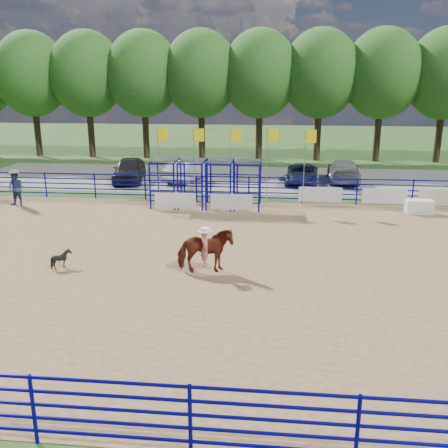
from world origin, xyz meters
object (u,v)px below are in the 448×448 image
Objects in this scene: calf at (61,259)px; spectator_cowboy at (16,188)px; horse_and_rider at (205,249)px; car_c at (302,174)px; car_d at (344,171)px; car_a at (129,170)px; car_b at (187,170)px; announcer_table at (419,207)px.

calf is 0.36× the size of spectator_cowboy.
car_c is (4.21, 16.66, -0.28)m from horse_and_rider.
car_d is (18.77, 8.77, -0.25)m from spectator_cowboy.
car_c is 3.02m from car_d.
car_d is at bearing -3.29° from car_a.
car_b is 7.80m from car_c.
calf is (-5.35, -0.10, -0.54)m from horse_and_rider.
car_d reaches higher than car_c.
car_b reaches higher than car_c.
announcer_table is at bearing -57.87° from calf.
horse_and_rider is at bearing -136.82° from announcer_table.
spectator_cowboy is at bearing 143.12° from horse_and_rider.
calf is (-15.28, -9.43, -0.00)m from announcer_table.
calf is at bearing -148.33° from announcer_table.
horse_and_rider reaches higher than car_d.
car_a is (-2.11, 16.25, 0.45)m from calf.
horse_and_rider is at bearing 72.15° from car_d.
car_b is at bearing 44.49° from spectator_cowboy.
car_c reaches higher than announcer_table.
car_a is 14.62m from car_d.
car_a is (-17.39, 6.82, 0.45)m from announcer_table.
horse_and_rider is at bearing 117.61° from car_b.
car_c reaches higher than calf.
car_d reaches higher than calf.
car_a reaches higher than car_b.
calf is 21.59m from car_d.
announcer_table is 18.69m from car_a.
car_a is 3.92m from car_b.
calf is at bearing -178.88° from horse_and_rider.
car_a is at bearing 7.86° from calf.
horse_and_rider is at bearing -88.42° from calf.
horse_and_rider is 0.49× the size of car_a.
spectator_cowboy is 8.50m from car_a.
car_b is at bearing -5.54° from calf.
car_b is (-3.58, 16.71, -0.16)m from horse_and_rider.
car_c is at bearing 20.98° from car_d.
car_d is (-2.84, 8.21, 0.38)m from announcer_table.
car_a reaches higher than calf.
spectator_cowboy is 20.72m from car_d.
car_a is at bearing 158.60° from announcer_table.
calf is 16.91m from car_b.
announcer_table is 17.96m from calf.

